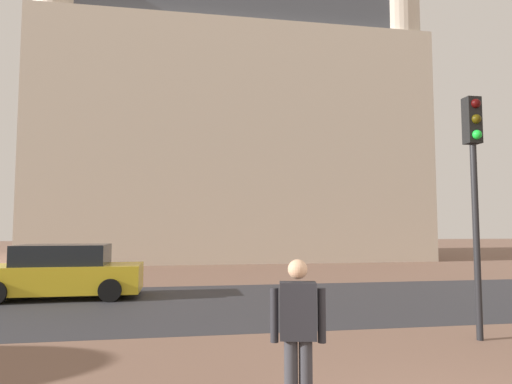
{
  "coord_description": "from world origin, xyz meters",
  "views": [
    {
      "loc": [
        -2.7,
        -3.44,
        2.09
      ],
      "look_at": [
        -0.42,
        9.99,
        3.14
      ],
      "focal_mm": 31.81,
      "sensor_mm": 36.0,
      "label": 1
    }
  ],
  "objects": [
    {
      "name": "ground_plane",
      "position": [
        0.0,
        10.0,
        0.0
      ],
      "size": [
        120.0,
        120.0,
        0.0
      ],
      "primitive_type": "plane",
      "color": "brown"
    },
    {
      "name": "street_asphalt_strip",
      "position": [
        0.0,
        9.23,
        0.0
      ],
      "size": [
        120.0,
        7.46,
        0.0
      ],
      "primitive_type": "cube",
      "color": "#2D2D33",
      "rests_on": "ground_plane"
    },
    {
      "name": "landmark_building",
      "position": [
        0.93,
        28.29,
        9.53
      ],
      "size": [
        24.22,
        13.33,
        34.9
      ],
      "color": "beige",
      "rests_on": "ground_plane"
    },
    {
      "name": "traffic_light_pole",
      "position": [
        2.83,
        4.29,
        3.2
      ],
      "size": [
        0.28,
        0.34,
        4.58
      ],
      "color": "black",
      "rests_on": "ground_plane"
    },
    {
      "name": "car_yellow",
      "position": [
        -6.08,
        10.87,
        0.75
      ],
      "size": [
        4.53,
        2.07,
        1.57
      ],
      "color": "gold",
      "rests_on": "ground_plane"
    },
    {
      "name": "person_skater",
      "position": [
        -1.39,
        1.5,
        0.96
      ],
      "size": [
        0.6,
        0.35,
        1.73
      ],
      "color": "#333338",
      "rests_on": "ground_plane"
    }
  ]
}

